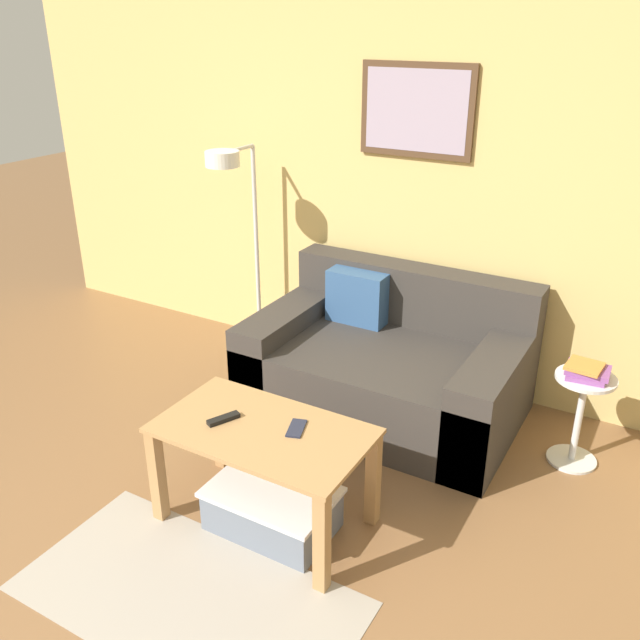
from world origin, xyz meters
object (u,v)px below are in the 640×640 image
remote_control (223,419)px  cell_phone (296,428)px  side_table (580,412)px  floor_lamp (236,206)px  coffee_table (264,448)px  book_stack (586,371)px  couch (387,366)px  storage_bin (272,509)px

remote_control → cell_phone: bearing=43.5°
cell_phone → side_table: bearing=29.4°
floor_lamp → cell_phone: 1.77m
remote_control → cell_phone: 0.34m
side_table → coffee_table: bearing=-134.1°
cell_phone → book_stack: bearing=29.3°
floor_lamp → book_stack: (2.18, -0.10, -0.52)m
side_table → remote_control: 1.81m
side_table → remote_control: (-1.33, -1.21, 0.21)m
side_table → cell_phone: bearing=-132.4°
floor_lamp → book_stack: 2.24m
couch → floor_lamp: size_ratio=1.07×
remote_control → cell_phone: size_ratio=1.07×
couch → side_table: size_ratio=3.00×
coffee_table → storage_bin: bearing=-29.5°
coffee_table → book_stack: (1.13, 1.17, 0.14)m
storage_bin → couch: bearing=89.6°
coffee_table → side_table: size_ratio=1.86×
book_stack → cell_phone: bearing=-132.4°
floor_lamp → cell_phone: floor_lamp is taller
storage_bin → book_stack: size_ratio=2.66×
remote_control → cell_phone: (0.32, 0.10, -0.01)m
side_table → book_stack: 0.24m
couch → cell_phone: couch is taller
coffee_table → couch: bearing=86.7°
side_table → remote_control: remote_control is taller
couch → book_stack: 1.10m
couch → remote_control: (-0.26, -1.20, 0.23)m
couch → coffee_table: size_ratio=1.61×
remote_control → book_stack: bearing=67.5°
storage_bin → cell_phone: cell_phone is taller
storage_bin → book_stack: book_stack is taller
couch → book_stack: size_ratio=7.05×
coffee_table → floor_lamp: size_ratio=0.66×
coffee_table → cell_phone: size_ratio=6.68×
coffee_table → side_table: (1.14, 1.17, -0.09)m
remote_control → floor_lamp: bearing=148.6°
couch → coffee_table: (-0.07, -1.17, 0.12)m
couch → remote_control: bearing=-102.0°
floor_lamp → book_stack: bearing=-2.7°
floor_lamp → remote_control: (0.86, -1.31, -0.55)m
coffee_table → remote_control: remote_control is taller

